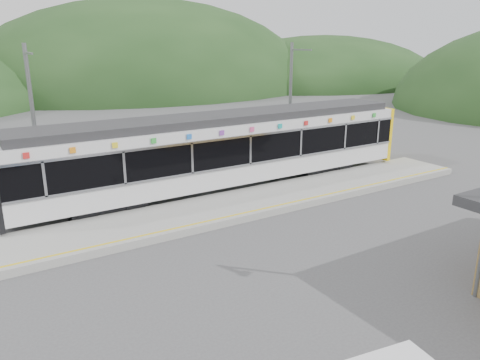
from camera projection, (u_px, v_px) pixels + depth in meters
ground at (281, 234)px, 17.84m from camera, size 120.00×120.00×0.00m
hills at (314, 177)px, 25.28m from camera, size 146.00×149.00×26.00m
platform at (236, 206)px, 20.48m from camera, size 26.00×3.20×0.30m
yellow_line at (252, 211)px, 19.38m from camera, size 26.00×0.10×0.01m
train at (225, 149)px, 22.65m from camera, size 20.44×3.01×3.74m
catenary_mast_west at (34, 123)px, 20.18m from camera, size 0.18×1.80×7.00m
catenary_mast_east at (291, 102)px, 27.31m from camera, size 0.18×1.80×7.00m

